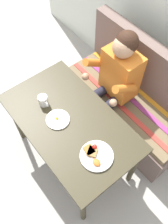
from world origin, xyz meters
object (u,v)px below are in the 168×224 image
Objects in this scene: plate_breakfast at (96,155)px; table at (70,126)px; couch at (129,102)px; person at (115,78)px; coffee_mug at (43,100)px; plate_eggs at (58,119)px.

table is at bearing 175.26° from plate_breakfast.
person is (-0.10, -0.17, 0.41)m from couch.
plate_breakfast is 0.64m from coffee_mug.
coffee_mug is (-0.20, -0.00, 0.04)m from plate_eggs.
plate_breakfast is 0.43m from plate_eggs.
plate_eggs is at bearing -94.62° from couch.
coffee_mug is (-0.17, -0.66, 0.04)m from person.
plate_breakfast is at bearing -4.74° from table.
couch is 0.93m from plate_eggs.
plate_breakfast is 1.30× the size of plate_eggs.
coffee_mug is at bearing -176.49° from plate_breakfast.
plate_eggs is (-0.07, -0.83, 0.41)m from couch.
plate_eggs is 1.65× the size of coffee_mug.
table is at bearing -80.22° from person.
person is 0.68m from coffee_mug.
plate_breakfast is (0.36, -0.79, 0.41)m from couch.
table is 0.83× the size of couch.
couch is at bearing 114.62° from plate_breakfast.
person reaches higher than table.
person is 0.66m from plate_eggs.
plate_eggs is (-0.07, -0.07, 0.09)m from table.
person is (-0.10, 0.59, 0.09)m from table.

